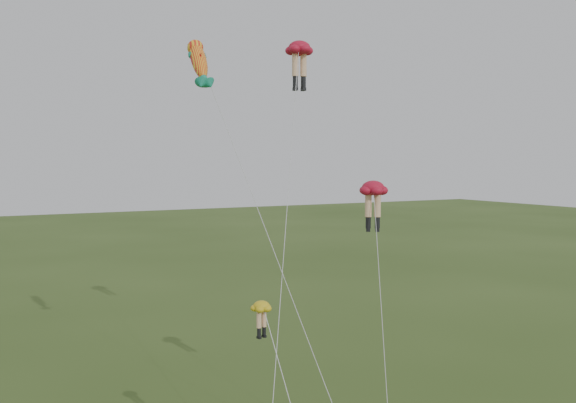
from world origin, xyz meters
name	(u,v)px	position (x,y,z in m)	size (l,w,h in m)	color
legs_kite_red_high	(299,55)	(4.95, 10.61, 19.87)	(8.79, 12.10, 20.73)	#B1122A
legs_kite_red_mid	(373,196)	(3.94, 1.79, 12.05)	(2.69, 4.90, 12.78)	#B1122A
legs_kite_yellow	(265,321)	(-2.66, -0.17, 7.39)	(1.47, 4.46, 8.17)	gold
fish_kite	(199,62)	(-1.78, 9.16, 18.79)	(4.28, 11.02, 20.30)	yellow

